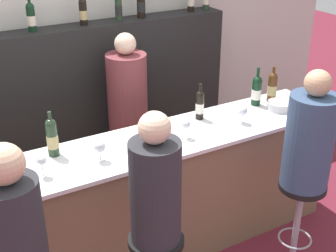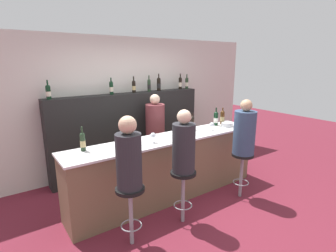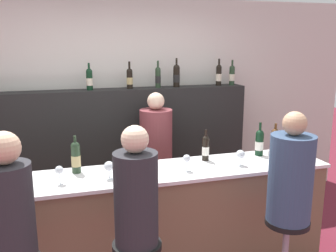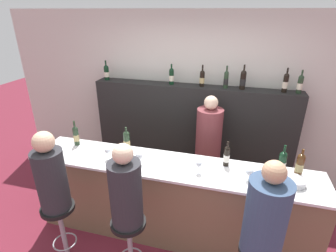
% 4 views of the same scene
% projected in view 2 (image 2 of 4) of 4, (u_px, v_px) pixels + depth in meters
% --- Properties ---
extents(ground_plane, '(16.00, 16.00, 0.00)m').
position_uv_depth(ground_plane, '(179.00, 203.00, 4.06)').
color(ground_plane, maroon).
extents(wall_back, '(6.40, 0.05, 2.60)m').
position_uv_depth(wall_back, '(124.00, 105.00, 5.19)').
color(wall_back, beige).
rests_on(wall_back, ground_plane).
extents(bar_counter, '(3.27, 0.59, 1.00)m').
position_uv_depth(bar_counter, '(169.00, 168.00, 4.16)').
color(bar_counter, brown).
rests_on(bar_counter, ground_plane).
extents(back_bar_cabinet, '(3.07, 0.28, 1.55)m').
position_uv_depth(back_bar_cabinet, '(130.00, 133.00, 5.14)').
color(back_bar_cabinet, black).
rests_on(back_bar_cabinet, ground_plane).
extents(wine_bottle_counter_0, '(0.07, 0.07, 0.33)m').
position_uv_depth(wine_bottle_counter_0, '(83.00, 141.00, 3.41)').
color(wine_bottle_counter_0, '#233823').
rests_on(wine_bottle_counter_0, bar_counter).
extents(wine_bottle_counter_1, '(0.08, 0.08, 0.32)m').
position_uv_depth(wine_bottle_counter_1, '(130.00, 133.00, 3.80)').
color(wine_bottle_counter_1, '#233823').
rests_on(wine_bottle_counter_1, bar_counter).
extents(wine_bottle_counter_2, '(0.07, 0.07, 0.29)m').
position_uv_depth(wine_bottle_counter_2, '(192.00, 123.00, 4.46)').
color(wine_bottle_counter_2, black).
rests_on(wine_bottle_counter_2, bar_counter).
extents(wine_bottle_counter_3, '(0.08, 0.08, 0.33)m').
position_uv_depth(wine_bottle_counter_3, '(216.00, 118.00, 4.77)').
color(wine_bottle_counter_3, black).
rests_on(wine_bottle_counter_3, bar_counter).
extents(wine_bottle_counter_4, '(0.08, 0.08, 0.31)m').
position_uv_depth(wine_bottle_counter_4, '(222.00, 117.00, 4.87)').
color(wine_bottle_counter_4, '#4C2D14').
rests_on(wine_bottle_counter_4, bar_counter).
extents(wine_bottle_backbar_0, '(0.08, 0.08, 0.30)m').
position_uv_depth(wine_bottle_backbar_0, '(48.00, 92.00, 4.14)').
color(wine_bottle_backbar_0, black).
rests_on(wine_bottle_backbar_0, back_bar_cabinet).
extents(wine_bottle_backbar_1, '(0.07, 0.07, 0.30)m').
position_uv_depth(wine_bottle_backbar_1, '(111.00, 88.00, 4.74)').
color(wine_bottle_backbar_1, black).
rests_on(wine_bottle_backbar_1, back_bar_cabinet).
extents(wine_bottle_backbar_2, '(0.07, 0.07, 0.31)m').
position_uv_depth(wine_bottle_backbar_2, '(134.00, 86.00, 4.99)').
color(wine_bottle_backbar_2, black).
rests_on(wine_bottle_backbar_2, back_bar_cabinet).
extents(wine_bottle_backbar_3, '(0.07, 0.07, 0.32)m').
position_uv_depth(wine_bottle_backbar_3, '(149.00, 85.00, 5.18)').
color(wine_bottle_backbar_3, '#233823').
rests_on(wine_bottle_backbar_3, back_bar_cabinet).
extents(wine_bottle_backbar_4, '(0.08, 0.08, 0.34)m').
position_uv_depth(wine_bottle_backbar_4, '(159.00, 84.00, 5.31)').
color(wine_bottle_backbar_4, black).
rests_on(wine_bottle_backbar_4, back_bar_cabinet).
extents(wine_bottle_backbar_5, '(0.07, 0.07, 0.33)m').
position_uv_depth(wine_bottle_backbar_5, '(180.00, 83.00, 5.62)').
color(wine_bottle_backbar_5, black).
rests_on(wine_bottle_backbar_5, back_bar_cabinet).
extents(wine_bottle_backbar_6, '(0.07, 0.07, 0.31)m').
position_uv_depth(wine_bottle_backbar_6, '(187.00, 83.00, 5.72)').
color(wine_bottle_backbar_6, '#233823').
rests_on(wine_bottle_backbar_6, back_bar_cabinet).
extents(wine_glass_0, '(0.07, 0.07, 0.15)m').
position_uv_depth(wine_glass_0, '(129.00, 140.00, 3.54)').
color(wine_glass_0, silver).
rests_on(wine_glass_0, bar_counter).
extents(wine_glass_1, '(0.08, 0.08, 0.15)m').
position_uv_depth(wine_glass_1, '(153.00, 136.00, 3.76)').
color(wine_glass_1, silver).
rests_on(wine_glass_1, bar_counter).
extents(wine_glass_2, '(0.07, 0.07, 0.14)m').
position_uv_depth(wine_glass_2, '(189.00, 129.00, 4.13)').
color(wine_glass_2, silver).
rests_on(wine_glass_2, bar_counter).
extents(wine_glass_3, '(0.08, 0.08, 0.14)m').
position_uv_depth(wine_glass_3, '(212.00, 125.00, 4.42)').
color(wine_glass_3, silver).
rests_on(wine_glass_3, bar_counter).
extents(metal_bowl, '(0.21, 0.21, 0.06)m').
position_uv_depth(metal_bowl, '(227.00, 125.00, 4.72)').
color(metal_bowl, '#B7B7BC').
rests_on(metal_bowl, bar_counter).
extents(tasting_menu, '(0.21, 0.30, 0.00)m').
position_uv_depth(tasting_menu, '(174.00, 140.00, 3.90)').
color(tasting_menu, white).
rests_on(tasting_menu, bar_counter).
extents(bar_stool_left, '(0.34, 0.34, 0.74)m').
position_uv_depth(bar_stool_left, '(130.00, 201.00, 3.04)').
color(bar_stool_left, gray).
rests_on(bar_stool_left, ground_plane).
extents(guest_seated_left, '(0.29, 0.29, 0.84)m').
position_uv_depth(guest_seated_left, '(129.00, 157.00, 2.91)').
color(guest_seated_left, '#28282D').
rests_on(guest_seated_left, bar_stool_left).
extents(bar_stool_middle, '(0.34, 0.34, 0.74)m').
position_uv_depth(bar_stool_middle, '(183.00, 183.00, 3.48)').
color(bar_stool_middle, gray).
rests_on(bar_stool_middle, ground_plane).
extents(guest_seated_middle, '(0.30, 0.30, 0.83)m').
position_uv_depth(guest_seated_middle, '(184.00, 145.00, 3.35)').
color(guest_seated_middle, '#28282D').
rests_on(guest_seated_middle, bar_stool_middle).
extents(bar_stool_right, '(0.34, 0.34, 0.74)m').
position_uv_depth(bar_stool_right, '(242.00, 164.00, 4.15)').
color(bar_stool_right, gray).
rests_on(bar_stool_right, ground_plane).
extents(guest_seated_right, '(0.33, 0.33, 0.85)m').
position_uv_depth(guest_seated_right, '(244.00, 131.00, 4.02)').
color(guest_seated_right, '#334766').
rests_on(guest_seated_right, bar_stool_right).
extents(bartender, '(0.36, 0.36, 1.56)m').
position_uv_depth(bartender, '(155.00, 138.00, 4.99)').
color(bartender, brown).
rests_on(bartender, ground_plane).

